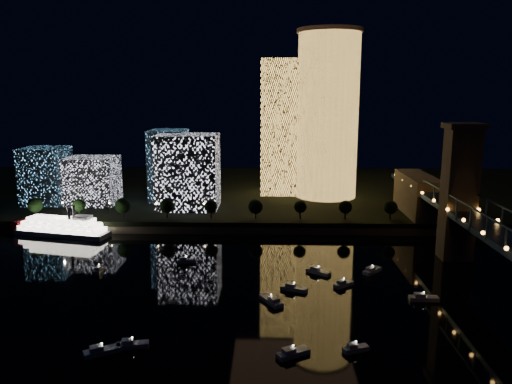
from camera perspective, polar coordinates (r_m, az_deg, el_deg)
ground at (r=142.83m, az=3.07°, el=-13.83°), size 520.00×520.00×0.00m
far_bank at (r=295.04m, az=2.30°, el=-0.04°), size 420.00×160.00×5.00m
seawall at (r=219.40m, az=2.54°, el=-4.32°), size 420.00×6.00×3.00m
tower_cylindrical at (r=269.23m, az=8.19°, el=8.72°), size 34.00×34.00×87.52m
tower_rectangular at (r=277.89m, az=2.95°, el=7.39°), size 23.00×23.00×73.17m
midrise_blocks at (r=258.36m, az=-13.32°, el=2.23°), size 98.96×44.13×36.43m
riverboat at (r=232.00m, az=-21.69°, el=-3.76°), size 45.69×18.57×13.50m
motorboats at (r=150.81m, az=1.93°, el=-12.07°), size 109.92×69.66×2.78m
esplanade_trees at (r=225.12m, az=-6.43°, el=-1.62°), size 166.47×6.95×8.98m
street_lamps at (r=231.10m, az=-5.96°, el=-1.64°), size 132.70×0.70×5.65m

